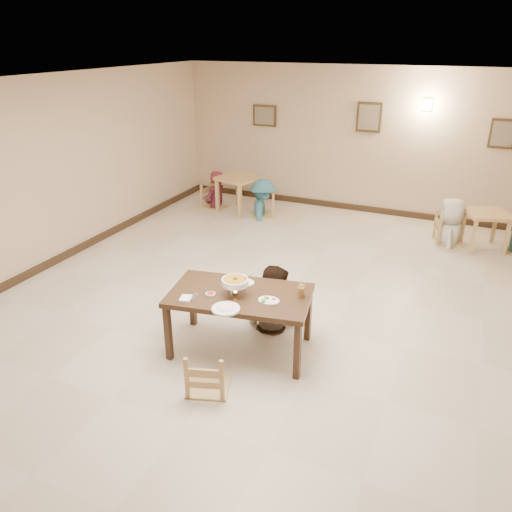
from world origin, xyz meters
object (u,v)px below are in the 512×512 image
at_px(drink_glass, 301,291).
at_px(bg_diner_c, 455,199).
at_px(bg_table_right, 487,219).
at_px(bg_chair_lr, 263,192).
at_px(bg_diner_a, 214,171).
at_px(chair_near, 207,351).
at_px(chair_far, 273,289).
at_px(curry_warmer, 235,282).
at_px(main_diner, 273,266).
at_px(bg_table_left, 239,183).
at_px(bg_chair_rl, 452,216).
at_px(main_table, 240,299).
at_px(bg_chair_ll, 215,185).
at_px(bg_diner_b, 263,179).

height_order(drink_glass, bg_diner_c, bg_diner_c).
distance_m(bg_table_right, bg_chair_lr, 4.31).
height_order(bg_diner_a, bg_diner_c, bg_diner_c).
bearing_deg(bg_diner_c, drink_glass, -24.16).
xyz_separation_m(bg_diner_a, bg_diner_c, (4.91, -0.06, 0.01)).
bearing_deg(chair_near, bg_diner_c, -128.32).
bearing_deg(chair_far, curry_warmer, -102.62).
relative_size(main_diner, bg_table_left, 1.75).
bearing_deg(bg_diner_a, curry_warmer, 42.03).
bearing_deg(bg_table_left, chair_near, -67.52).
height_order(chair_far, drink_glass, drink_glass).
bearing_deg(bg_diner_c, bg_chair_rl, 172.75).
bearing_deg(curry_warmer, main_diner, 78.10).
bearing_deg(bg_diner_a, bg_chair_rl, 100.66).
distance_m(bg_table_right, bg_diner_a, 5.49).
bearing_deg(main_table, bg_chair_lr, 100.06).
bearing_deg(bg_chair_ll, bg_table_left, -85.33).
xyz_separation_m(curry_warmer, bg_chair_lr, (-1.66, 4.71, -0.42)).
relative_size(curry_warmer, bg_diner_c, 0.21).
height_order(chair_far, bg_table_right, chair_far).
xyz_separation_m(bg_table_right, bg_chair_ll, (-5.49, 0.10, -0.03)).
height_order(bg_table_left, bg_diner_b, bg_diner_b).
height_order(chair_far, bg_diner_a, bg_diner_a).
bearing_deg(bg_diner_b, chair_far, -179.04).
height_order(drink_glass, bg_table_right, drink_glass).
relative_size(bg_table_left, bg_chair_ll, 0.92).
relative_size(chair_near, bg_chair_ll, 0.91).
height_order(bg_table_right, bg_chair_rl, bg_chair_rl).
distance_m(curry_warmer, bg_table_left, 5.27).
height_order(main_table, bg_diner_c, bg_diner_c).
height_order(main_table, curry_warmer, curry_warmer).
bearing_deg(chair_near, curry_warmer, -105.32).
distance_m(bg_table_right, bg_chair_rl, 0.58).
bearing_deg(main_diner, bg_diner_c, -106.28).
bearing_deg(chair_near, bg_chair_rl, -128.32).
bearing_deg(bg_diner_b, bg_chair_ll, 62.84).
xyz_separation_m(bg_chair_ll, bg_diner_b, (1.17, -0.06, 0.27)).
distance_m(drink_glass, bg_chair_ll, 5.76).
relative_size(chair_far, bg_table_right, 1.05).
distance_m(main_table, drink_glass, 0.73).
bearing_deg(main_table, bg_table_right, 50.54).
height_order(drink_glass, bg_chair_lr, bg_chair_lr).
distance_m(drink_glass, bg_table_right, 4.83).
relative_size(chair_near, bg_table_right, 1.08).
xyz_separation_m(bg_chair_ll, bg_diner_a, (0.00, 0.00, 0.31)).
bearing_deg(bg_diner_b, bg_diner_c, -113.91).
relative_size(chair_far, drink_glass, 5.86).
bearing_deg(bg_chair_lr, drink_glass, 6.89).
distance_m(bg_table_left, bg_table_right, 4.90).
bearing_deg(drink_glass, main_table, -163.46).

